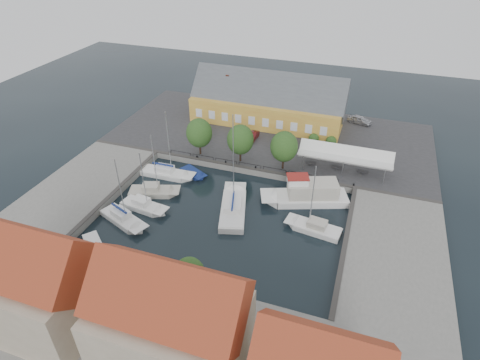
% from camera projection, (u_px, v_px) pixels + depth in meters
% --- Properties ---
extents(ground, '(140.00, 140.00, 0.00)m').
position_uv_depth(ground, '(226.00, 212.00, 55.16)').
color(ground, black).
rests_on(ground, ground).
extents(north_quay, '(56.00, 26.00, 1.00)m').
position_uv_depth(north_quay, '(270.00, 136.00, 73.01)').
color(north_quay, '#2D2D30').
rests_on(north_quay, ground).
extents(west_quay, '(12.00, 24.00, 1.00)m').
position_uv_depth(west_quay, '(82.00, 187.00, 59.26)').
color(west_quay, slate).
rests_on(west_quay, ground).
extents(east_quay, '(12.00, 24.00, 1.00)m').
position_uv_depth(east_quay, '(394.00, 256.00, 47.35)').
color(east_quay, slate).
rests_on(east_quay, ground).
extents(south_bank, '(56.00, 14.00, 1.00)m').
position_uv_depth(south_bank, '(148.00, 336.00, 38.33)').
color(south_bank, slate).
rests_on(south_bank, ground).
extents(quay_edge_fittings, '(56.00, 24.72, 0.40)m').
position_uv_depth(quay_edge_fittings, '(237.00, 187.00, 58.31)').
color(quay_edge_fittings, '#383533').
rests_on(quay_edge_fittings, north_quay).
extents(warehouse, '(28.56, 14.00, 9.55)m').
position_uv_depth(warehouse, '(265.00, 103.00, 75.76)').
color(warehouse, gold).
rests_on(warehouse, north_quay).
extents(tent_canopy, '(14.00, 4.00, 2.83)m').
position_uv_depth(tent_canopy, '(345.00, 155.00, 60.76)').
color(tent_canopy, white).
rests_on(tent_canopy, north_quay).
extents(quay_trees, '(18.20, 4.20, 6.30)m').
position_uv_depth(quay_trees, '(240.00, 140.00, 62.46)').
color(quay_trees, black).
rests_on(quay_trees, north_quay).
extents(car_silver, '(4.88, 3.02, 1.55)m').
position_uv_depth(car_silver, '(360.00, 120.00, 75.78)').
color(car_silver, '#A9AAB1').
rests_on(car_silver, north_quay).
extents(car_red, '(1.45, 3.78, 1.23)m').
position_uv_depth(car_red, '(253.00, 136.00, 70.48)').
color(car_red, '#561315').
rests_on(car_red, north_quay).
extents(center_sailboat, '(6.01, 11.10, 14.52)m').
position_uv_depth(center_sailboat, '(233.00, 208.00, 55.21)').
color(center_sailboat, white).
rests_on(center_sailboat, ground).
extents(trawler, '(12.74, 7.63, 5.00)m').
position_uv_depth(trawler, '(308.00, 195.00, 56.68)').
color(trawler, white).
rests_on(trawler, ground).
extents(east_boat_b, '(7.59, 3.40, 10.18)m').
position_uv_depth(east_boat_b, '(314.00, 229.00, 51.78)').
color(east_boat_b, white).
rests_on(east_boat_b, ground).
extents(west_boat_a, '(8.78, 2.66, 11.50)m').
position_uv_depth(west_boat_a, '(167.00, 174.00, 62.67)').
color(west_boat_a, white).
rests_on(west_boat_a, ground).
extents(west_boat_b, '(7.74, 4.67, 10.26)m').
position_uv_depth(west_boat_b, '(153.00, 192.00, 58.57)').
color(west_boat_b, '#B8B3A5').
rests_on(west_boat_b, ground).
extents(west_boat_c, '(7.25, 3.14, 9.71)m').
position_uv_depth(west_boat_c, '(144.00, 207.00, 55.63)').
color(west_boat_c, white).
rests_on(west_boat_c, ground).
extents(west_boat_d, '(8.07, 5.03, 10.59)m').
position_uv_depth(west_boat_d, '(123.00, 220.00, 53.29)').
color(west_boat_d, white).
rests_on(west_boat_d, ground).
extents(launch_sw, '(4.65, 4.27, 0.98)m').
position_uv_depth(launch_sw, '(94.00, 245.00, 49.48)').
color(launch_sw, white).
rests_on(launch_sw, ground).
extents(launch_nw, '(5.12, 3.93, 0.88)m').
position_uv_depth(launch_nw, '(193.00, 174.00, 63.14)').
color(launch_nw, navy).
rests_on(launch_nw, ground).
extents(townhouses, '(36.30, 8.50, 12.00)m').
position_uv_depth(townhouses, '(147.00, 325.00, 33.10)').
color(townhouses, '#B5A48B').
rests_on(townhouses, south_bank).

